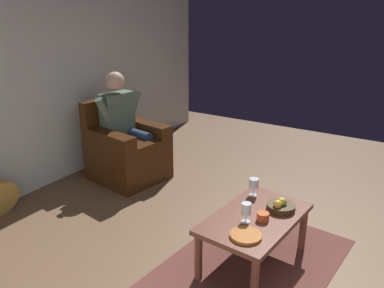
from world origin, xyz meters
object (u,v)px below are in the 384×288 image
Objects in this scene: wine_glass_near at (254,184)px; candle_jar at (263,217)px; fruit_bowl at (281,206)px; decorative_dish at (246,236)px; person_seated at (124,122)px; armchair at (126,151)px; coffee_table at (255,223)px; wine_glass_far at (246,210)px.

wine_glass_near is 1.64× the size of candle_jar.
fruit_bowl is 1.00× the size of decorative_dish.
decorative_dish is at bearing -2.91° from candle_jar.
candle_jar is (0.80, 2.09, -0.23)m from person_seated.
wine_glass_near is 0.68× the size of fruit_bowl.
armchair is 2.14m from coffee_table.
wine_glass_far is (0.88, 1.97, 0.20)m from armchair.
coffee_table is 0.21m from wine_glass_far.
fruit_bowl is (0.57, 2.13, 0.13)m from armchair.
person_seated is at bearing -110.88° from candle_jar.
decorative_dish is 0.28m from candle_jar.
wine_glass_near is at bearing 85.49° from person_seated.
person_seated is 8.04× the size of wine_glass_far.
wine_glass_near is at bearing -160.91° from decorative_dish.
decorative_dish is at bearing 71.40° from armchair.
person_seated is 2.35m from decorative_dish.
coffee_table is 0.32m from decorative_dish.
armchair is at bearing -111.00° from coffee_table.
decorative_dish is at bearing 71.52° from person_seated.
wine_glass_far is at bearing -155.19° from decorative_dish.
armchair is 9.92× the size of candle_jar.
coffee_table is at bearing 78.08° from person_seated.
wine_glass_far is at bearing -27.03° from fruit_bowl.
wine_glass_far is (0.89, 1.98, -0.16)m from person_seated.
candle_jar is at bearing 177.09° from decorative_dish.
wine_glass_far is 1.66× the size of candle_jar.
decorative_dish is (0.19, 0.09, -0.09)m from wine_glass_far.
person_seated is at bearing -103.51° from wine_glass_near.
armchair is 6.04× the size of wine_glass_near.
fruit_bowl is at bearing 67.36° from wine_glass_near.
wine_glass_near is 0.68× the size of decorative_dish.
wine_glass_far is 0.36m from fruit_bowl.
candle_jar is at bearing -14.84° from fruit_bowl.
person_seated is at bearing -90.00° from armchair.
coffee_table is at bearing 77.99° from armchair.
person_seated is 2.23m from fruit_bowl.
person_seated reaches higher than wine_glass_far.
coffee_table is 6.37× the size of wine_glass_near.
coffee_table is 0.12m from candle_jar.
candle_jar reaches higher than coffee_table.
wine_glass_near is at bearing -146.38° from candle_jar.
coffee_table is (0.77, 2.01, -0.33)m from person_seated.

